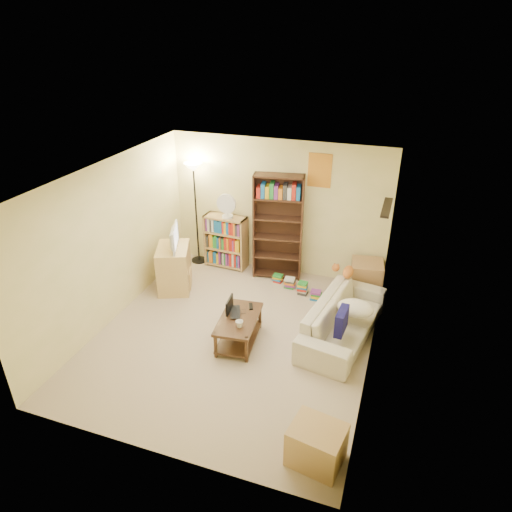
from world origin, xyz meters
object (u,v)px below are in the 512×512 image
short_bookshelf (226,242)px  sofa (343,319)px  mug (239,324)px  end_cabinet (317,445)px  floor_lamp (194,184)px  tv_stand (174,268)px  tall_bookshelf (278,225)px  desk_fan (227,206)px  tabby_cat (346,271)px  laptop (239,312)px  side_table (366,278)px  coffee_table (239,326)px  television (171,237)px

short_bookshelf → sofa: bearing=-27.4°
mug → end_cabinet: bearing=-45.5°
short_bookshelf → floor_lamp: bearing=-176.7°
tv_stand → tall_bookshelf: 1.99m
floor_lamp → end_cabinet: 5.17m
desk_fan → sofa: bearing=-30.5°
desk_fan → tabby_cat: bearing=-15.4°
end_cabinet → desk_fan: bearing=124.1°
tv_stand → floor_lamp: floor_lamp is taller
laptop → floor_lamp: bearing=17.1°
floor_lamp → sofa: bearing=-25.7°
mug → short_bookshelf: short_bookshelf is taller
side_table → short_bookshelf: bearing=176.8°
desk_fan → coffee_table: bearing=-64.0°
tall_bookshelf → end_cabinet: 4.15m
tv_stand → tabby_cat: bearing=-14.8°
sofa → side_table: (0.17, 1.34, 0.01)m
sofa → short_bookshelf: short_bookshelf is taller
sofa → tabby_cat: size_ratio=4.53×
television → tv_stand: bearing=-0.0°
tabby_cat → tall_bookshelf: tall_bookshelf is taller
tall_bookshelf → floor_lamp: 1.73m
tv_stand → side_table: 3.36m
television → end_cabinet: 4.26m
laptop → television: 1.94m
tabby_cat → desk_fan: bearing=164.6°
mug → floor_lamp: size_ratio=0.07×
laptop → short_bookshelf: 2.29m
television → end_cabinet: size_ratio=1.17×
sofa → end_cabinet: (0.10, -2.32, -0.06)m
mug → floor_lamp: 3.15m
floor_lamp → end_cabinet: (3.21, -3.82, -1.35)m
desk_fan → end_cabinet: desk_fan is taller
mug → tall_bookshelf: size_ratio=0.07×
sofa → short_bookshelf: 2.93m
desk_fan → floor_lamp: size_ratio=0.23×
tall_bookshelf → short_bookshelf: tall_bookshelf is taller
laptop → floor_lamp: floor_lamp is taller
mug → desk_fan: (-1.12, 2.31, 0.79)m
short_bookshelf → tabby_cat: bearing=-12.8°
laptop → tv_stand: bearing=37.1°
television → desk_fan: bearing=-52.9°
coffee_table → short_bookshelf: (-1.08, 2.15, 0.24)m
sofa → side_table: bearing=2.5°
tv_stand → sofa: bearing=-30.0°
tv_stand → short_bookshelf: short_bookshelf is taller
tabby_cat → floor_lamp: bearing=167.0°
short_bookshelf → side_table: (2.68, -0.15, -0.21)m
sofa → end_cabinet: bearing=-167.8°
laptop → end_cabinet: end_cabinet is taller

